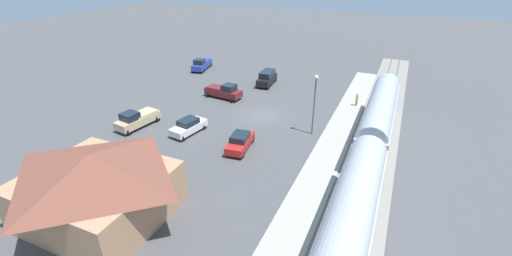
{
  "coord_description": "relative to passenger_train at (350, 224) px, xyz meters",
  "views": [
    {
      "loc": [
        -15.16,
        35.92,
        17.82
      ],
      "look_at": [
        -1.59,
        5.23,
        1.0
      ],
      "focal_mm": 23.64,
      "sensor_mm": 36.0,
      "label": 1
    }
  ],
  "objects": [
    {
      "name": "sedan_white",
      "position": [
        19.71,
        -10.99,
        -1.98
      ],
      "size": [
        2.57,
        4.75,
        1.74
      ],
      "color": "white",
      "rests_on": "ground"
    },
    {
      "name": "suv_black",
      "position": [
        17.85,
        -30.01,
        -1.71
      ],
      "size": [
        2.33,
        5.03,
        2.22
      ],
      "color": "black",
      "rests_on": "ground"
    },
    {
      "name": "platform",
      "position": [
        4.0,
        -18.66,
        -2.71
      ],
      "size": [
        3.2,
        46.0,
        0.3
      ],
      "color": "#A8A399",
      "rests_on": "ground"
    },
    {
      "name": "railway_track",
      "position": [
        -0.0,
        -18.66,
        -2.76
      ],
      "size": [
        4.8,
        70.0,
        0.3
      ],
      "color": "gray",
      "rests_on": "ground"
    },
    {
      "name": "pickup_maroon",
      "position": [
        21.32,
        -22.28,
        -1.83
      ],
      "size": [
        5.58,
        2.95,
        2.14
      ],
      "color": "maroon",
      "rests_on": "ground"
    },
    {
      "name": "pickup_tan",
      "position": [
        26.17,
        -9.91,
        -1.83
      ],
      "size": [
        2.73,
        5.63,
        2.14
      ],
      "color": "#C6B284",
      "rests_on": "ground"
    },
    {
      "name": "pedestrian_on_platform",
      "position": [
        3.43,
        -26.29,
        -1.58
      ],
      "size": [
        0.36,
        0.36,
        1.71
      ],
      "color": "brown",
      "rests_on": "platform"
    },
    {
      "name": "pickup_blue",
      "position": [
        31.66,
        -32.82,
        -1.83
      ],
      "size": [
        2.96,
        5.68,
        2.14
      ],
      "color": "#283D9E",
      "rests_on": "ground"
    },
    {
      "name": "ground_plane",
      "position": [
        14.0,
        -18.66,
        -2.86
      ],
      "size": [
        200.0,
        200.0,
        0.0
      ],
      "primitive_type": "plane",
      "color": "#4C4C4F"
    },
    {
      "name": "light_pole_near_platform",
      "position": [
        6.8,
        -16.52,
        1.58
      ],
      "size": [
        0.44,
        0.44,
        6.95
      ],
      "color": "#515156",
      "rests_on": "ground"
    },
    {
      "name": "station_building",
      "position": [
        18.0,
        3.34,
        -0.03
      ],
      "size": [
        10.68,
        9.48,
        5.45
      ],
      "color": "tan",
      "rests_on": "ground"
    },
    {
      "name": "passenger_train",
      "position": [
        0.0,
        0.0,
        0.0
      ],
      "size": [
        2.93,
        52.78,
        4.98
      ],
      "color": "#ADB2BC",
      "rests_on": "railway_track"
    },
    {
      "name": "sedan_red",
      "position": [
        12.75,
        -10.11,
        -1.98
      ],
      "size": [
        2.37,
        4.69,
        1.74
      ],
      "color": "red",
      "rests_on": "ground"
    }
  ]
}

